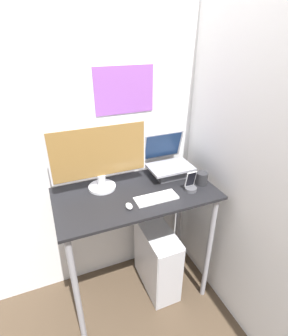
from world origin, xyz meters
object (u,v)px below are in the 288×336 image
monitor (100,158)px  computer_tower (157,259)px  keyboard (156,198)px  laptop (169,166)px  mouse (129,206)px  cell_phone (191,186)px

monitor → computer_tower: (0.39, -0.14, -0.96)m
keyboard → computer_tower: keyboard is taller
computer_tower → laptop: bearing=43.9°
mouse → computer_tower: 0.81m
mouse → keyboard: bearing=7.4°
monitor → mouse: size_ratio=10.00×
computer_tower → cell_phone: bearing=-35.7°
mouse → computer_tower: size_ratio=0.11×
monitor → computer_tower: 1.04m
monitor → computer_tower: bearing=-19.7°
laptop → cell_phone: 0.27m
laptop → monitor: monitor is taller
laptop → monitor: 0.55m
laptop → cell_phone: (0.04, -0.26, -0.04)m
keyboard → mouse: bearing=-172.6°
laptop → keyboard: size_ratio=1.13×
laptop → computer_tower: (-0.14, -0.13, -0.80)m
cell_phone → monitor: bearing=154.7°
cell_phone → laptop: bearing=98.5°
cell_phone → computer_tower: 0.79m
monitor → cell_phone: (0.57, -0.27, -0.20)m
mouse → cell_phone: cell_phone is taller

